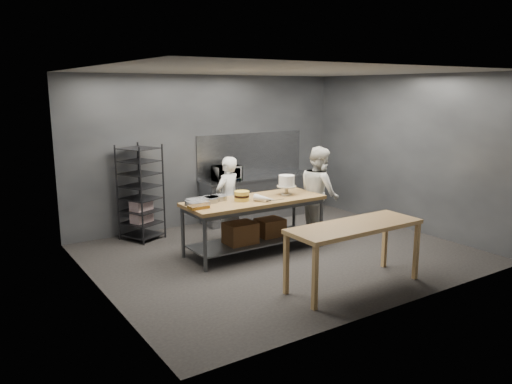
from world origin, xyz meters
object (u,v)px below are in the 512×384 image
Objects in this scene: chef_behind at (228,199)px; microwave at (227,173)px; frosted_cake_stand at (287,182)px; layer_cake at (242,196)px; work_table at (254,219)px; near_counter at (355,230)px; speed_rack at (141,193)px; chef_right at (319,193)px.

chef_behind is 2.86× the size of microwave.
frosted_cake_stand is (0.72, -0.81, 0.37)m from chef_behind.
frosted_cake_stand is at bearing -86.22° from microwave.
microwave is 2.19× the size of layer_cake.
work_table is at bearing 72.59° from chef_behind.
near_counter is 2.06m from frosted_cake_stand.
near_counter is 4.14m from speed_rack.
near_counter is 3.69× the size of microwave.
frosted_cake_stand is (1.98, -1.78, 0.29)m from speed_rack.
near_counter is at bearing -80.19° from work_table.
chef_right is 4.99× the size of frosted_cake_stand.
speed_rack reaches higher than chef_behind.
near_counter is at bearing 77.04° from chef_behind.
chef_behind is at bearing 131.68° from frosted_cake_stand.
chef_right is 6.92× the size of layer_cake.
layer_cake is (-1.66, 0.01, 0.14)m from chef_right.
work_table is 0.82m from chef_behind.
work_table is 9.70× the size of layer_cake.
frosted_cake_stand is at bearing 109.00° from chef_right.
chef_right is at bearing 1.36° from frosted_cake_stand.
speed_rack reaches higher than layer_cake.
work_table is 1.20× the size of near_counter.
chef_behind is at bearing -37.73° from speed_rack.
chef_right is (1.48, -0.79, 0.08)m from chef_behind.
chef_right is (2.74, -1.76, 0.00)m from speed_rack.
frosted_cake_stand is 0.91m from layer_cake.
work_table is at bearing 107.87° from chef_right.
chef_right is 3.16× the size of microwave.
near_counter is at bearing -92.88° from microwave.
chef_behind is 0.90× the size of chef_right.
microwave is (0.54, 1.85, 0.48)m from work_table.
work_table is 2.22m from speed_rack.
layer_cake is (-0.77, -1.84, -0.05)m from microwave.
chef_behind is at bearing 77.08° from layer_cake.
layer_cake is at bearing 56.03° from chef_behind.
layer_cake is (-0.58, 2.03, 0.19)m from near_counter.
microwave is (-0.88, 1.84, 0.19)m from chef_right.
speed_rack reaches higher than microwave.
speed_rack is 2.07m from layer_cake.
near_counter is 2.12m from layer_cake.
layer_cake is (1.08, -1.76, 0.14)m from speed_rack.
work_table is 1.45m from chef_right.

